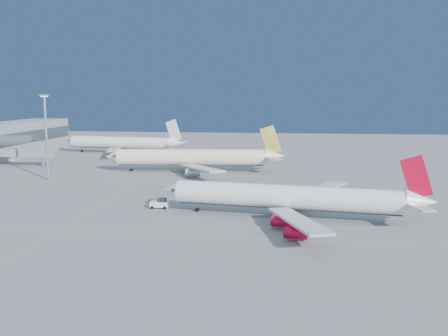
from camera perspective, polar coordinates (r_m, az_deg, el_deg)
ground at (r=109.34m, az=4.04°, el=-6.05°), size 500.00×500.00×0.00m
jet_bridge at (r=204.38m, az=-21.82°, el=1.60°), size 23.60×3.60×6.90m
taxiway_lines at (r=117.09m, az=-3.03°, el=-5.06°), size 118.86×140.00×0.02m
airliner_virgin at (r=111.82m, az=7.71°, el=-3.39°), size 60.92×54.24×15.05m
airliner_etihad at (r=177.34m, az=-3.34°, el=1.21°), size 64.05×58.94×16.71m
airliner_third at (r=237.25m, az=-11.47°, el=2.83°), size 60.52×55.37×16.24m
pushback_tug at (r=121.70m, az=-7.33°, el=-4.05°), size 4.40×2.71×2.47m
light_mast at (r=168.73m, az=-19.68°, el=4.14°), size 2.36×2.36×27.33m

